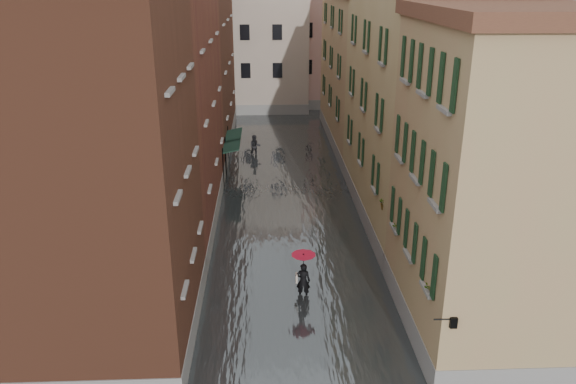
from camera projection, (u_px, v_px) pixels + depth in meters
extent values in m
plane|color=#545456|center=(298.00, 303.00, 23.54)|extent=(120.00, 120.00, 0.00)
cube|color=#44494B|center=(286.00, 191.00, 35.62)|extent=(10.00, 60.00, 0.20)
cube|color=brown|center=(97.00, 175.00, 19.06)|extent=(6.00, 8.00, 13.00)
cube|color=brown|center=(156.00, 110.00, 29.41)|extent=(6.00, 14.00, 12.50)
cube|color=brown|center=(189.00, 57.00, 43.12)|extent=(6.00, 16.00, 14.00)
cube|color=tan|center=(499.00, 189.00, 19.88)|extent=(6.00, 8.00, 11.50)
cube|color=tan|center=(420.00, 103.00, 29.87)|extent=(6.00, 14.00, 13.00)
cube|color=tan|center=(369.00, 73.00, 44.13)|extent=(6.00, 16.00, 11.50)
cube|color=#BEAA97|center=(246.00, 44.00, 56.52)|extent=(12.00, 9.00, 13.00)
cube|color=tan|center=(333.00, 46.00, 58.92)|extent=(10.00, 9.00, 12.00)
cube|color=black|center=(232.00, 146.00, 36.36)|extent=(1.09, 2.65, 0.31)
cylinder|color=black|center=(223.00, 169.00, 35.51)|extent=(0.06, 0.06, 2.80)
cylinder|color=black|center=(226.00, 157.00, 37.98)|extent=(0.06, 0.06, 2.80)
cube|color=black|center=(234.00, 135.00, 38.72)|extent=(1.09, 3.35, 0.31)
cylinder|color=black|center=(225.00, 159.00, 37.56)|extent=(0.06, 0.06, 2.80)
cylinder|color=black|center=(228.00, 145.00, 40.68)|extent=(0.06, 0.06, 2.80)
cylinder|color=black|center=(444.00, 319.00, 16.99)|extent=(0.60, 0.05, 0.05)
cube|color=black|center=(453.00, 322.00, 17.04)|extent=(0.22, 0.22, 0.35)
cube|color=beige|center=(453.00, 322.00, 17.04)|extent=(0.14, 0.14, 0.24)
cube|color=brown|center=(432.00, 292.00, 18.39)|extent=(0.22, 0.85, 0.18)
imported|color=#265926|center=(433.00, 280.00, 18.24)|extent=(0.59, 0.51, 0.66)
cube|color=brown|center=(399.00, 230.00, 22.88)|extent=(0.22, 0.85, 0.18)
imported|color=#265926|center=(399.00, 220.00, 22.73)|extent=(0.59, 0.51, 0.66)
cube|color=brown|center=(385.00, 205.00, 25.40)|extent=(0.22, 0.85, 0.18)
imported|color=#265926|center=(386.00, 196.00, 25.25)|extent=(0.59, 0.51, 0.66)
imported|color=black|center=(303.00, 281.00, 23.62)|extent=(0.65, 0.47, 1.64)
cube|color=#C0B09F|center=(297.00, 278.00, 23.61)|extent=(0.08, 0.30, 0.38)
cylinder|color=black|center=(303.00, 270.00, 23.43)|extent=(0.02, 0.02, 1.00)
cone|color=red|center=(303.00, 258.00, 23.23)|extent=(1.03, 1.03, 0.28)
imported|color=black|center=(255.00, 147.00, 42.14)|extent=(0.90, 0.74, 1.74)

